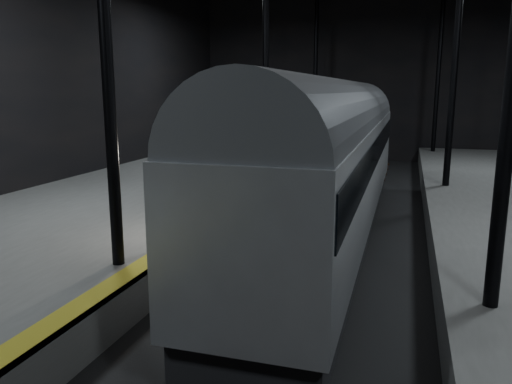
% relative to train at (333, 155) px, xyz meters
% --- Properties ---
extents(ground, '(44.00, 44.00, 0.00)m').
position_rel_train_xyz_m(ground, '(0.00, -2.36, -2.80)').
color(ground, black).
rests_on(ground, ground).
extents(platform_left, '(9.00, 43.80, 1.00)m').
position_rel_train_xyz_m(platform_left, '(-7.50, -2.36, -2.30)').
color(platform_left, '#565654').
rests_on(platform_left, ground).
extents(tactile_strip, '(0.50, 43.80, 0.01)m').
position_rel_train_xyz_m(tactile_strip, '(-3.25, -2.36, -1.79)').
color(tactile_strip, '#9A931C').
rests_on(tactile_strip, platform_left).
extents(track, '(2.40, 43.00, 0.24)m').
position_rel_train_xyz_m(track, '(0.00, -2.36, -2.73)').
color(track, '#3F3328').
rests_on(track, ground).
extents(train, '(2.81, 18.76, 5.01)m').
position_rel_train_xyz_m(train, '(0.00, 0.00, 0.00)').
color(train, '#A6A9AE').
rests_on(train, ground).
extents(woman, '(0.70, 0.51, 1.78)m').
position_rel_train_xyz_m(woman, '(-3.80, -1.12, -0.91)').
color(woman, '#907858').
rests_on(woman, platform_left).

